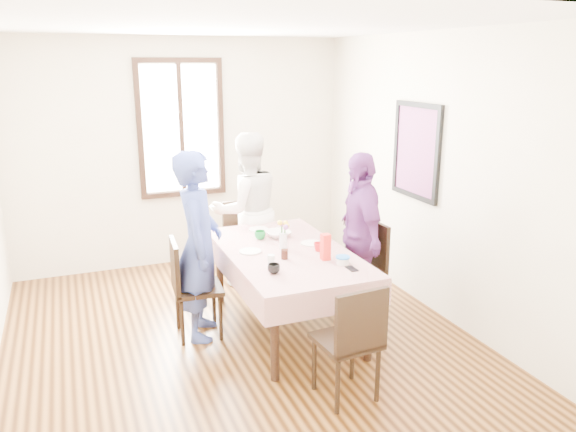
{
  "coord_description": "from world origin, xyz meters",
  "views": [
    {
      "loc": [
        -1.29,
        -4.42,
        2.43
      ],
      "look_at": [
        0.48,
        0.02,
        1.1
      ],
      "focal_mm": 35.02,
      "sensor_mm": 36.0,
      "label": 1
    }
  ],
  "objects_px": {
    "chair_far": "(246,244)",
    "person_far": "(246,210)",
    "person_right": "(358,235)",
    "chair_left": "(198,288)",
    "dining_table": "(286,290)",
    "chair_right": "(359,269)",
    "chair_near": "(346,340)",
    "person_left": "(198,246)"
  },
  "relations": [
    {
      "from": "chair_left",
      "to": "person_right",
      "type": "xyz_separation_m",
      "value": [
        1.56,
        -0.11,
        0.35
      ]
    },
    {
      "from": "chair_left",
      "to": "person_left",
      "type": "distance_m",
      "value": 0.39
    },
    {
      "from": "person_far",
      "to": "person_right",
      "type": "bearing_deg",
      "value": 119.26
    },
    {
      "from": "chair_right",
      "to": "person_left",
      "type": "height_order",
      "value": "person_left"
    },
    {
      "from": "dining_table",
      "to": "chair_far",
      "type": "height_order",
      "value": "chair_far"
    },
    {
      "from": "person_left",
      "to": "person_far",
      "type": "height_order",
      "value": "person_far"
    },
    {
      "from": "person_left",
      "to": "chair_far",
      "type": "bearing_deg",
      "value": -18.2
    },
    {
      "from": "dining_table",
      "to": "person_far",
      "type": "distance_m",
      "value": 1.27
    },
    {
      "from": "chair_left",
      "to": "chair_far",
      "type": "distance_m",
      "value": 1.3
    },
    {
      "from": "chair_far",
      "to": "person_right",
      "type": "xyz_separation_m",
      "value": [
        0.77,
        -1.15,
        0.35
      ]
    },
    {
      "from": "chair_left",
      "to": "chair_right",
      "type": "bearing_deg",
      "value": 90.29
    },
    {
      "from": "dining_table",
      "to": "person_left",
      "type": "xyz_separation_m",
      "value": [
        -0.77,
        0.16,
        0.47
      ]
    },
    {
      "from": "chair_right",
      "to": "chair_far",
      "type": "distance_m",
      "value": 1.39
    },
    {
      "from": "chair_left",
      "to": "person_far",
      "type": "distance_m",
      "value": 1.35
    },
    {
      "from": "chair_near",
      "to": "person_right",
      "type": "relative_size",
      "value": 0.56
    },
    {
      "from": "chair_near",
      "to": "person_left",
      "type": "bearing_deg",
      "value": 114.86
    },
    {
      "from": "chair_left",
      "to": "chair_far",
      "type": "relative_size",
      "value": 1.0
    },
    {
      "from": "person_left",
      "to": "chair_near",
      "type": "bearing_deg",
      "value": -132.28
    },
    {
      "from": "chair_left",
      "to": "person_left",
      "type": "height_order",
      "value": "person_left"
    },
    {
      "from": "chair_far",
      "to": "person_far",
      "type": "xyz_separation_m",
      "value": [
        0.0,
        -0.02,
        0.39
      ]
    },
    {
      "from": "dining_table",
      "to": "chair_right",
      "type": "relative_size",
      "value": 1.92
    },
    {
      "from": "chair_right",
      "to": "person_far",
      "type": "height_order",
      "value": "person_far"
    },
    {
      "from": "chair_far",
      "to": "person_far",
      "type": "height_order",
      "value": "person_far"
    },
    {
      "from": "person_right",
      "to": "chair_left",
      "type": "bearing_deg",
      "value": -83.17
    },
    {
      "from": "chair_right",
      "to": "dining_table",
      "type": "bearing_deg",
      "value": 92.12
    },
    {
      "from": "dining_table",
      "to": "chair_right",
      "type": "xyz_separation_m",
      "value": [
        0.79,
        0.05,
        0.08
      ]
    },
    {
      "from": "chair_right",
      "to": "chair_near",
      "type": "bearing_deg",
      "value": 146.0
    },
    {
      "from": "chair_right",
      "to": "chair_near",
      "type": "height_order",
      "value": "same"
    },
    {
      "from": "chair_right",
      "to": "person_right",
      "type": "xyz_separation_m",
      "value": [
        -0.02,
        -0.0,
        0.35
      ]
    },
    {
      "from": "dining_table",
      "to": "chair_left",
      "type": "relative_size",
      "value": 1.92
    },
    {
      "from": "chair_far",
      "to": "person_right",
      "type": "relative_size",
      "value": 0.56
    },
    {
      "from": "chair_near",
      "to": "person_left",
      "type": "distance_m",
      "value": 1.62
    },
    {
      "from": "chair_far",
      "to": "chair_near",
      "type": "height_order",
      "value": "same"
    },
    {
      "from": "dining_table",
      "to": "person_left",
      "type": "relative_size",
      "value": 1.03
    },
    {
      "from": "chair_left",
      "to": "chair_near",
      "type": "bearing_deg",
      "value": 34.3
    },
    {
      "from": "person_left",
      "to": "person_far",
      "type": "bearing_deg",
      "value": -18.78
    },
    {
      "from": "dining_table",
      "to": "chair_left",
      "type": "bearing_deg",
      "value": 168.28
    },
    {
      "from": "chair_right",
      "to": "person_far",
      "type": "xyz_separation_m",
      "value": [
        -0.79,
        1.13,
        0.39
      ]
    },
    {
      "from": "chair_far",
      "to": "person_left",
      "type": "xyz_separation_m",
      "value": [
        -0.77,
        -1.04,
        0.39
      ]
    },
    {
      "from": "chair_near",
      "to": "person_far",
      "type": "relative_size",
      "value": 0.54
    },
    {
      "from": "person_right",
      "to": "dining_table",
      "type": "bearing_deg",
      "value": -75.09
    },
    {
      "from": "person_right",
      "to": "chair_far",
      "type": "bearing_deg",
      "value": -135.32
    }
  ]
}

